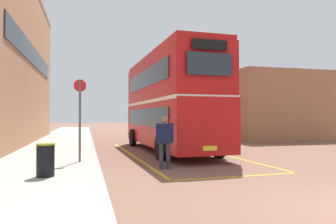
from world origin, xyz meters
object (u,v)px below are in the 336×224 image
object	(u,v)px
bus_stop_sign	(80,113)
double_decker_bus	(169,101)
pedestrian_boarding	(165,138)
litter_bin	(46,160)
single_deck_bus	(169,117)

from	to	relation	value
bus_stop_sign	double_decker_bus	bearing A→B (deg)	40.99
pedestrian_boarding	litter_bin	xyz separation A→B (m)	(-3.58, -1.16, -0.45)
litter_bin	pedestrian_boarding	bearing A→B (deg)	17.91
single_deck_bus	pedestrian_boarding	size ratio (longest dim) A/B	4.81
single_deck_bus	litter_bin	bearing A→B (deg)	-111.79
double_decker_bus	pedestrian_boarding	world-z (taller)	double_decker_bus
double_decker_bus	single_deck_bus	bearing A→B (deg)	75.30
pedestrian_boarding	double_decker_bus	bearing A→B (deg)	73.88
pedestrian_boarding	litter_bin	world-z (taller)	pedestrian_boarding
pedestrian_boarding	litter_bin	distance (m)	3.79
single_deck_bus	double_decker_bus	bearing A→B (deg)	-104.70
double_decker_bus	bus_stop_sign	world-z (taller)	double_decker_bus
litter_bin	bus_stop_sign	bearing A→B (deg)	72.60
double_decker_bus	litter_bin	size ratio (longest dim) A/B	11.50
litter_bin	bus_stop_sign	distance (m)	3.09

